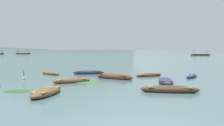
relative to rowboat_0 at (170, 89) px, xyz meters
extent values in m
plane|color=slate|center=(-2.55, 1491.81, -0.18)|extent=(6000.00, 6000.00, 0.00)
cone|color=#4C5B56|center=(-464.21, 1811.96, 257.43)|extent=(1716.83, 1716.83, 515.22)
cone|color=slate|center=(306.48, 1445.69, 144.77)|extent=(760.17, 760.17, 289.90)
ellipsoid|color=#4C3323|center=(0.00, 0.00, -0.01)|extent=(4.15, 1.62, 0.58)
cube|color=olive|center=(0.00, 0.00, 0.17)|extent=(2.99, 1.16, 0.05)
cube|color=#4C3323|center=(0.00, 0.00, 0.22)|extent=(0.17, 0.80, 0.04)
ellipsoid|color=navy|center=(0.51, 4.40, 0.00)|extent=(1.34, 3.58, 0.61)
cube|color=#B22D28|center=(0.51, 4.40, 0.18)|extent=(0.97, 2.58, 0.05)
cube|color=navy|center=(0.51, 4.40, 0.23)|extent=(0.80, 0.12, 0.04)
ellipsoid|color=brown|center=(-11.60, 12.14, -0.07)|extent=(2.96, 2.63, 0.36)
cube|color=orange|center=(-11.60, 12.14, 0.03)|extent=(2.13, 1.90, 0.05)
cube|color=brown|center=(-11.60, 12.14, 0.08)|extent=(0.40, 0.46, 0.04)
ellipsoid|color=brown|center=(-4.00, 7.88, 0.02)|extent=(4.20, 3.16, 0.66)
cube|color=#B22D28|center=(-4.00, 7.88, 0.22)|extent=(3.03, 2.27, 0.05)
cube|color=brown|center=(-4.00, 7.88, 0.27)|extent=(0.46, 0.69, 0.04)
ellipsoid|color=navy|center=(4.14, 9.48, -0.05)|extent=(2.16, 3.05, 0.43)
cube|color=#B7B2A3|center=(4.14, 9.48, 0.08)|extent=(1.55, 2.20, 0.05)
cube|color=navy|center=(4.14, 9.48, 0.13)|extent=(0.52, 0.33, 0.04)
ellipsoid|color=brown|center=(-8.22, -1.30, -0.01)|extent=(1.72, 4.11, 0.57)
cube|color=olive|center=(-8.22, -1.30, 0.16)|extent=(1.24, 2.96, 0.05)
cube|color=brown|center=(-8.22, -1.30, 0.21)|extent=(0.82, 0.19, 0.04)
ellipsoid|color=navy|center=(-7.19, 12.78, -0.02)|extent=(3.84, 1.62, 0.55)
cube|color=#B22D28|center=(-7.19, 12.78, 0.15)|extent=(2.76, 1.17, 0.05)
cube|color=navy|center=(-7.19, 12.78, 0.20)|extent=(0.20, 0.64, 0.04)
ellipsoid|color=brown|center=(-7.72, 4.78, -0.03)|extent=(3.47, 2.49, 0.51)
cube|color=orange|center=(-7.72, 4.78, 0.13)|extent=(2.50, 1.79, 0.05)
cube|color=brown|center=(-7.72, 4.78, 0.18)|extent=(0.39, 0.64, 0.04)
ellipsoid|color=brown|center=(-0.26, 10.45, -0.06)|extent=(3.39, 2.50, 0.42)
cube|color=orange|center=(-0.26, 10.45, 0.07)|extent=(2.44, 1.80, 0.05)
cube|color=brown|center=(-0.26, 10.45, 0.12)|extent=(0.38, 0.57, 0.04)
cube|color=#4C3323|center=(34.00, 102.75, 0.09)|extent=(8.39, 3.47, 0.90)
cylinder|color=#4C4742|center=(36.95, 104.07, 1.21)|extent=(0.10, 0.10, 1.80)
cylinder|color=#4C4742|center=(37.19, 102.21, 1.21)|extent=(0.10, 0.10, 1.80)
cylinder|color=#4C4742|center=(30.81, 103.30, 1.21)|extent=(0.10, 0.10, 1.80)
cylinder|color=#4C4742|center=(31.04, 101.43, 1.21)|extent=(0.10, 0.10, 1.80)
cube|color=beige|center=(34.00, 102.75, 2.11)|extent=(7.05, 2.92, 0.12)
cube|color=brown|center=(-62.47, 137.09, 0.09)|extent=(8.74, 5.20, 0.90)
cylinder|color=#4C4742|center=(-65.14, 135.11, 1.21)|extent=(0.10, 0.10, 1.80)
cylinder|color=#4C4742|center=(-65.79, 137.11, 1.21)|extent=(0.10, 0.10, 1.80)
cylinder|color=#4C4742|center=(-59.15, 137.07, 1.21)|extent=(0.10, 0.10, 1.80)
cylinder|color=#4C4742|center=(-59.80, 139.06, 1.21)|extent=(0.10, 0.10, 1.80)
cube|color=#334C75|center=(-62.47, 137.09, 2.11)|extent=(7.34, 4.37, 0.12)
cylinder|color=#4C4742|center=(-71.91, 129.27, 1.21)|extent=(0.10, 0.10, 1.80)
cylinder|color=#4C4742|center=(-72.61, 131.05, 1.21)|extent=(0.10, 0.10, 1.80)
sphere|color=silver|center=(-12.93, 7.20, -0.11)|extent=(0.37, 0.37, 0.37)
cylinder|color=black|center=(-12.93, 7.20, 0.25)|extent=(0.06, 0.06, 0.72)
ellipsoid|color=#2D5628|center=(-10.64, -0.06, -0.18)|extent=(2.27, 1.92, 0.14)
ellipsoid|color=#38662D|center=(-6.58, 5.13, -0.18)|extent=(3.87, 3.60, 0.14)
camera|label=1|loc=(-3.46, -17.69, 2.78)|focal=41.09mm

